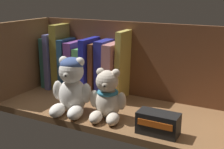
{
  "coord_description": "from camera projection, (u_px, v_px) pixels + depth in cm",
  "views": [
    {
      "loc": [
        38.15,
        -76.0,
        37.18
      ],
      "look_at": [
        -1.95,
        0.0,
        12.98
      ],
      "focal_mm": 47.93,
      "sensor_mm": 36.0,
      "label": 1
    }
  ],
  "objects": [
    {
      "name": "book_9",
      "position": [
        116.0,
        70.0,
        1.01
      ],
      "size": [
        3.79,
        14.61,
        18.86
      ],
      "primitive_type": "cube",
      "rotation": [
        0.0,
        0.03,
        0.0
      ],
      "color": "#B07171",
      "rests_on": "shelf_board"
    },
    {
      "name": "book_3",
      "position": [
        69.0,
        64.0,
        1.1
      ],
      "size": [
        2.23,
        11.47,
        18.66
      ],
      "primitive_type": "cube",
      "color": "navy",
      "rests_on": "shelf_board"
    },
    {
      "name": "shelf_board",
      "position": [
        118.0,
        113.0,
        0.92
      ],
      "size": [
        73.55,
        28.09,
        2.0
      ],
      "primitive_type": "cube",
      "color": "brown",
      "rests_on": "ground"
    },
    {
      "name": "teddy_bear_smaller",
      "position": [
        108.0,
        98.0,
        0.84
      ],
      "size": [
        11.03,
        11.36,
        14.54
      ],
      "color": "beige",
      "rests_on": "shelf_board"
    },
    {
      "name": "book_7",
      "position": [
        98.0,
        68.0,
        1.04
      ],
      "size": [
        2.12,
        11.91,
        18.35
      ],
      "primitive_type": "cube",
      "rotation": [
        0.0,
        0.02,
        0.0
      ],
      "color": "brown",
      "rests_on": "shelf_board"
    },
    {
      "name": "book_8",
      "position": [
        106.0,
        68.0,
        1.02
      ],
      "size": [
        3.35,
        11.01,
        19.27
      ],
      "primitive_type": "cube",
      "color": "navy",
      "rests_on": "shelf_board"
    },
    {
      "name": "teddy_bear_larger",
      "position": [
        71.0,
        87.0,
        0.88
      ],
      "size": [
        12.48,
        13.01,
        16.82
      ],
      "color": "white",
      "rests_on": "shelf_board"
    },
    {
      "name": "book_2",
      "position": [
        62.0,
        56.0,
        1.1
      ],
      "size": [
        2.99,
        10.33,
        23.59
      ],
      "primitive_type": "cube",
      "color": "olive",
      "rests_on": "shelf_board"
    },
    {
      "name": "book_4",
      "position": [
        76.0,
        66.0,
        1.08
      ],
      "size": [
        3.15,
        11.29,
        17.9
      ],
      "primitive_type": "cube",
      "color": "#6A3981",
      "rests_on": "shelf_board"
    },
    {
      "name": "book_0",
      "position": [
        51.0,
        61.0,
        1.13
      ],
      "size": [
        2.38,
        9.75,
        18.46
      ],
      "primitive_type": "cube",
      "color": "#34726B",
      "rests_on": "shelf_board"
    },
    {
      "name": "book_6",
      "position": [
        93.0,
        65.0,
        1.05
      ],
      "size": [
        2.51,
        14.98,
        19.74
      ],
      "primitive_type": "cube",
      "rotation": [
        0.0,
        0.02,
        0.0
      ],
      "color": "#1D229B",
      "rests_on": "shelf_board"
    },
    {
      "name": "book_10",
      "position": [
        124.0,
        65.0,
        0.99
      ],
      "size": [
        2.71,
        10.28,
        22.88
      ],
      "primitive_type": "cube",
      "rotation": [
        0.0,
        0.03,
        0.0
      ],
      "color": "tan",
      "rests_on": "shelf_board"
    },
    {
      "name": "shelf_back_panel",
      "position": [
        137.0,
        63.0,
        1.01
      ],
      "size": [
        75.95,
        1.2,
        27.31
      ],
      "primitive_type": "cube",
      "color": "brown",
      "rests_on": "ground"
    },
    {
      "name": "small_product_box",
      "position": [
        158.0,
        123.0,
        0.75
      ],
      "size": [
        10.57,
        5.27,
        5.74
      ],
      "color": "black",
      "rests_on": "shelf_board"
    },
    {
      "name": "shelf_side_panel_left",
      "position": [
        23.0,
        60.0,
        1.05
      ],
      "size": [
        1.6,
        30.49,
        27.31
      ],
      "primitive_type": "cube",
      "color": "brown",
      "rests_on": "ground"
    },
    {
      "name": "book_5",
      "position": [
        85.0,
        69.0,
        1.07
      ],
      "size": [
        3.34,
        11.37,
        16.04
      ],
      "primitive_type": "cube",
      "color": "#5BA859",
      "rests_on": "shelf_board"
    },
    {
      "name": "book_1",
      "position": [
        56.0,
        60.0,
        1.12
      ],
      "size": [
        1.91,
        12.21,
        20.13
      ],
      "primitive_type": "cube",
      "color": "slate",
      "rests_on": "shelf_board"
    }
  ]
}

